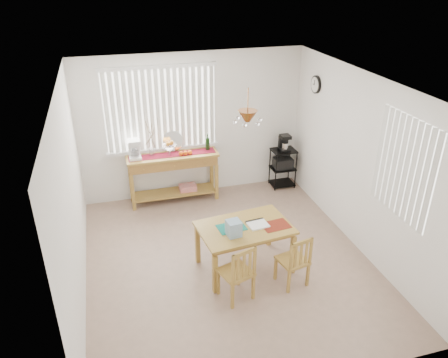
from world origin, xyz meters
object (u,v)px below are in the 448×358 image
object	(u,v)px
sideboard	(174,166)
wire_cart	(283,164)
chair_left	(237,273)
chair_right	(294,261)
dining_table	(245,231)
cart_items	(284,143)

from	to	relation	value
sideboard	wire_cart	xyz separation A→B (m)	(2.09, -0.01, -0.22)
sideboard	chair_left	world-z (taller)	sideboard
sideboard	chair_right	size ratio (longest dim) A/B	2.05
wire_cart	dining_table	size ratio (longest dim) A/B	0.56
sideboard	chair_right	xyz separation A→B (m)	(1.12, -2.75, -0.29)
dining_table	sideboard	bearing A→B (deg)	105.36
wire_cart	dining_table	xyz separation A→B (m)	(-1.49, -2.20, 0.14)
chair_left	wire_cart	bearing A→B (deg)	57.63
chair_right	wire_cart	bearing A→B (deg)	70.45
sideboard	dining_table	distance (m)	2.29
wire_cart	chair_right	size ratio (longest dim) A/B	0.97
sideboard	cart_items	size ratio (longest dim) A/B	5.17
chair_left	chair_right	size ratio (longest dim) A/B	1.06
sideboard	chair_left	size ratio (longest dim) A/B	1.95
chair_left	chair_right	world-z (taller)	chair_left
cart_items	dining_table	xyz separation A→B (m)	(-1.49, -2.21, -0.30)
dining_table	chair_right	world-z (taller)	chair_right
dining_table	chair_right	xyz separation A→B (m)	(0.51, -0.54, -0.21)
wire_cart	sideboard	bearing A→B (deg)	179.85
cart_items	wire_cart	bearing A→B (deg)	-90.00
sideboard	wire_cart	distance (m)	2.11
cart_items	chair_right	world-z (taller)	cart_items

